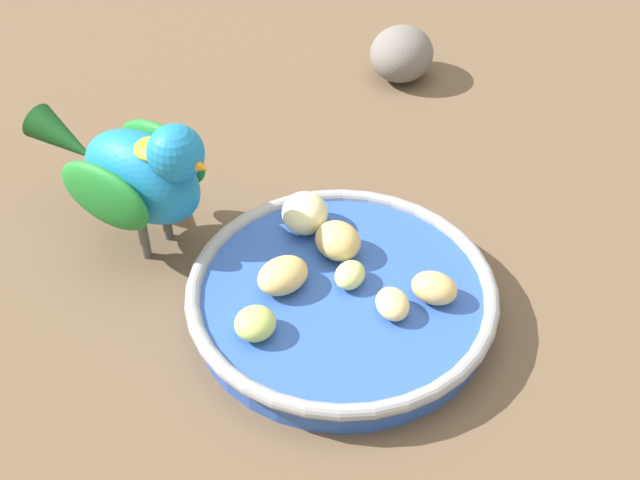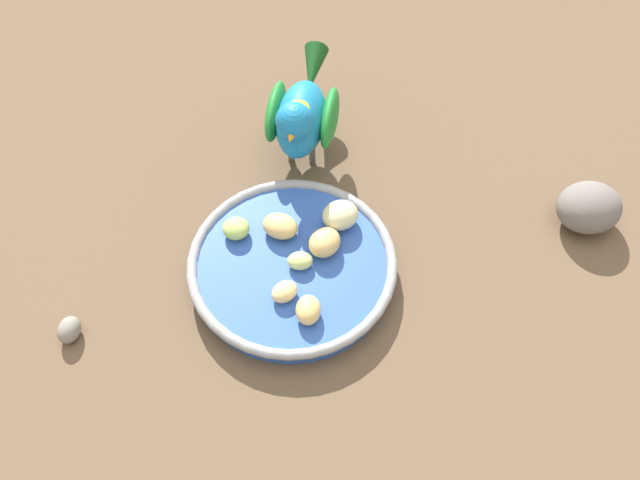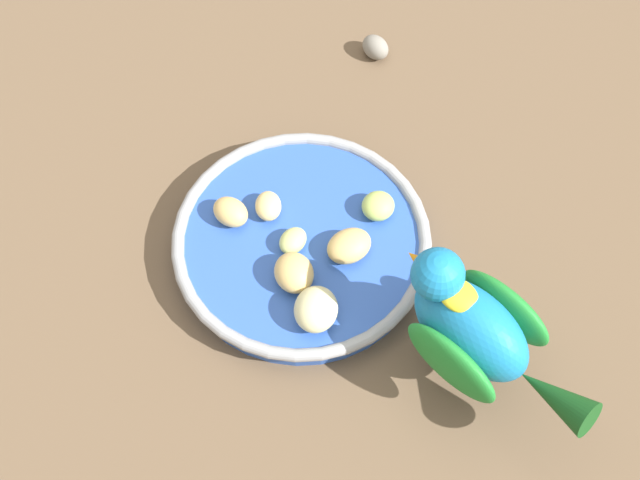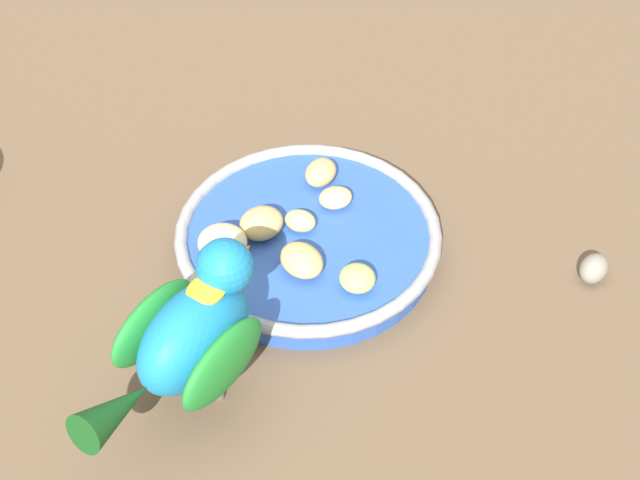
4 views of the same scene
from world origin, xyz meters
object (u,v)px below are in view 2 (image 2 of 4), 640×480
(parrot, at_px, (302,114))
(pebble_0, at_px, (69,330))
(apple_piece_5, at_px, (312,311))
(apple_piece_6, at_px, (280,226))
(apple_piece_2, at_px, (236,230))
(rock_large, at_px, (589,208))
(feeding_bowl, at_px, (292,267))
(apple_piece_4, at_px, (285,292))
(apple_piece_1, at_px, (300,261))
(apple_piece_3, at_px, (340,215))
(apple_piece_0, at_px, (321,244))

(parrot, distance_m, pebble_0, 0.34)
(apple_piece_5, xyz_separation_m, apple_piece_6, (0.05, -0.09, 0.00))
(apple_piece_2, distance_m, rock_large, 0.39)
(feeding_bowl, bearing_deg, apple_piece_4, 92.58)
(feeding_bowl, distance_m, apple_piece_6, 0.05)
(apple_piece_1, xyz_separation_m, apple_piece_4, (0.01, 0.04, 0.00))
(apple_piece_1, height_order, apple_piece_6, apple_piece_6)
(parrot, bearing_deg, apple_piece_4, 5.04)
(apple_piece_2, height_order, apple_piece_5, apple_piece_5)
(apple_piece_2, bearing_deg, apple_piece_5, 141.77)
(apple_piece_6, xyz_separation_m, pebble_0, (0.18, 0.15, -0.02))
(apple_piece_2, bearing_deg, parrot, -106.12)
(apple_piece_3, bearing_deg, apple_piece_2, 20.01)
(apple_piece_0, height_order, pebble_0, apple_piece_0)
(apple_piece_0, xyz_separation_m, apple_piece_2, (0.09, -0.00, -0.00))
(apple_piece_4, xyz_separation_m, rock_large, (-0.30, -0.17, -0.01))
(apple_piece_3, height_order, rock_large, same)
(apple_piece_6, height_order, rock_large, rock_large)
(apple_piece_0, bearing_deg, apple_piece_2, -0.89)
(apple_piece_3, distance_m, apple_piece_6, 0.07)
(apple_piece_2, height_order, apple_piece_4, apple_piece_2)
(apple_piece_1, relative_size, rock_large, 0.37)
(apple_piece_2, distance_m, parrot, 0.15)
(feeding_bowl, height_order, parrot, parrot)
(apple_piece_6, bearing_deg, apple_piece_5, 120.47)
(apple_piece_0, relative_size, apple_piece_4, 1.29)
(apple_piece_5, bearing_deg, pebble_0, 14.18)
(apple_piece_2, distance_m, apple_piece_6, 0.05)
(apple_piece_0, height_order, apple_piece_6, apple_piece_0)
(apple_piece_2, bearing_deg, rock_large, -163.08)
(apple_piece_5, bearing_deg, apple_piece_1, -66.35)
(parrot, bearing_deg, apple_piece_5, 12.33)
(apple_piece_3, relative_size, rock_large, 0.56)
(apple_piece_6, relative_size, pebble_0, 1.35)
(apple_piece_5, height_order, apple_piece_6, same)
(feeding_bowl, relative_size, apple_piece_5, 6.81)
(apple_piece_4, bearing_deg, apple_piece_2, -42.33)
(apple_piece_0, relative_size, apple_piece_1, 1.39)
(apple_piece_5, bearing_deg, parrot, -75.13)
(apple_piece_3, bearing_deg, apple_piece_0, 71.90)
(pebble_0, bearing_deg, rock_large, -153.65)
(apple_piece_0, relative_size, parrot, 0.21)
(apple_piece_4, xyz_separation_m, apple_piece_5, (-0.03, 0.02, 0.00))
(apple_piece_2, relative_size, apple_piece_6, 0.74)
(apple_piece_4, bearing_deg, apple_piece_1, -100.16)
(parrot, xyz_separation_m, pebble_0, (0.18, 0.28, -0.06))
(apple_piece_2, relative_size, rock_large, 0.40)
(apple_piece_6, bearing_deg, apple_piece_2, 16.60)
(apple_piece_1, bearing_deg, feeding_bowl, -4.99)
(apple_piece_2, distance_m, apple_piece_4, 0.09)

